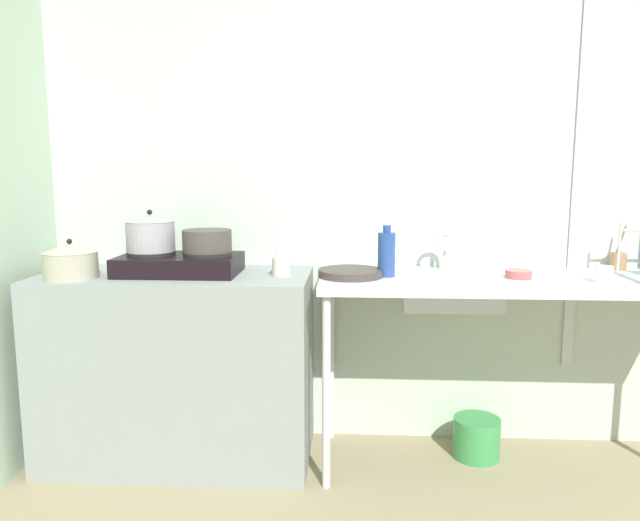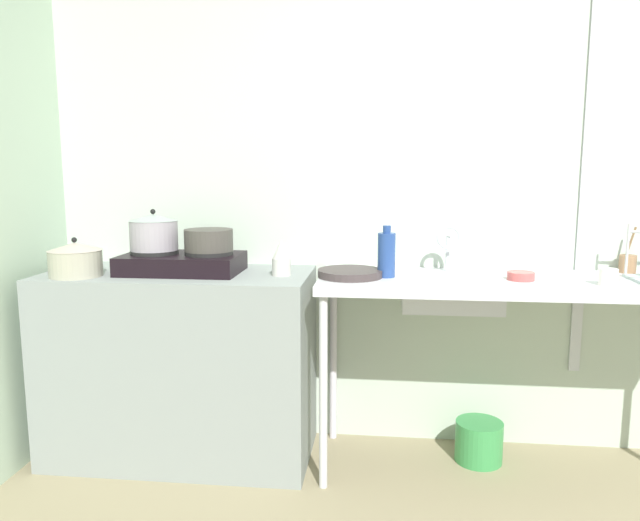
# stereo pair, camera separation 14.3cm
# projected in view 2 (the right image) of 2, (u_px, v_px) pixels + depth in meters

# --- Properties ---
(wall_back) EXTENTS (5.50, 0.10, 2.63)m
(wall_back) POSITION_uv_depth(u_px,v_px,m) (530.00, 181.00, 2.86)
(wall_back) COLOR beige
(wall_back) RESTS_ON ground
(wall_metal_strip) EXTENTS (0.05, 0.01, 2.10)m
(wall_metal_strip) POSITION_uv_depth(u_px,v_px,m) (588.00, 153.00, 2.75)
(wall_metal_strip) COLOR silver
(counter_concrete) EXTENTS (1.24, 0.57, 0.89)m
(counter_concrete) POSITION_uv_depth(u_px,v_px,m) (181.00, 364.00, 2.84)
(counter_concrete) COLOR gray
(counter_concrete) RESTS_ON ground
(counter_sink) EXTENTS (1.73, 0.57, 0.89)m
(counter_sink) POSITION_uv_depth(u_px,v_px,m) (516.00, 294.00, 2.62)
(counter_sink) COLOR silver
(counter_sink) RESTS_ON ground
(stove) EXTENTS (0.54, 0.33, 0.10)m
(stove) POSITION_uv_depth(u_px,v_px,m) (182.00, 262.00, 2.76)
(stove) COLOR black
(stove) RESTS_ON counter_concrete
(pot_on_left_burner) EXTENTS (0.22, 0.22, 0.19)m
(pot_on_left_burner) POSITION_uv_depth(u_px,v_px,m) (154.00, 232.00, 2.76)
(pot_on_left_burner) COLOR #9A929B
(pot_on_left_burner) RESTS_ON stove
(pot_on_right_burner) EXTENTS (0.22, 0.22, 0.10)m
(pot_on_right_burner) POSITION_uv_depth(u_px,v_px,m) (209.00, 240.00, 2.73)
(pot_on_right_burner) COLOR #423E39
(pot_on_right_burner) RESTS_ON stove
(pot_beside_stove) EXTENTS (0.24, 0.24, 0.18)m
(pot_beside_stove) POSITION_uv_depth(u_px,v_px,m) (75.00, 259.00, 2.66)
(pot_beside_stove) COLOR #A6A28E
(pot_beside_stove) RESTS_ON counter_concrete
(percolator) EXTENTS (0.09, 0.09, 0.16)m
(percolator) POSITION_uv_depth(u_px,v_px,m) (281.00, 258.00, 2.68)
(percolator) COLOR beige
(percolator) RESTS_ON counter_concrete
(sink_basin) EXTENTS (0.43, 0.28, 0.14)m
(sink_basin) POSITION_uv_depth(u_px,v_px,m) (451.00, 293.00, 2.65)
(sink_basin) COLOR silver
(sink_basin) RESTS_ON counter_sink
(faucet) EXTENTS (0.12, 0.07, 0.22)m
(faucet) POSITION_uv_depth(u_px,v_px,m) (449.00, 241.00, 2.74)
(faucet) COLOR silver
(faucet) RESTS_ON counter_sink
(frying_pan) EXTENTS (0.29, 0.29, 0.03)m
(frying_pan) POSITION_uv_depth(u_px,v_px,m) (350.00, 273.00, 2.65)
(frying_pan) COLOR #3D3333
(frying_pan) RESTS_ON counter_sink
(cup_by_rack) EXTENTS (0.08, 0.08, 0.07)m
(cup_by_rack) POSITION_uv_depth(u_px,v_px,m) (608.00, 277.00, 2.45)
(cup_by_rack) COLOR white
(cup_by_rack) RESTS_ON counter_sink
(small_bowl_on_drainboard) EXTENTS (0.12, 0.12, 0.04)m
(small_bowl_on_drainboard) POSITION_uv_depth(u_px,v_px,m) (521.00, 276.00, 2.58)
(small_bowl_on_drainboard) COLOR #BB514F
(small_bowl_on_drainboard) RESTS_ON counter_sink
(bottle_by_sink) EXTENTS (0.08, 0.08, 0.23)m
(bottle_by_sink) POSITION_uv_depth(u_px,v_px,m) (386.00, 254.00, 2.64)
(bottle_by_sink) COLOR navy
(bottle_by_sink) RESTS_ON counter_sink
(utensil_jar) EXTENTS (0.08, 0.08, 0.22)m
(utensil_jar) POSITION_uv_depth(u_px,v_px,m) (628.00, 263.00, 2.76)
(utensil_jar) COLOR #9D734F
(utensil_jar) RESTS_ON counter_sink
(bucket_on_floor) EXTENTS (0.22, 0.22, 0.19)m
(bucket_on_floor) POSITION_uv_depth(u_px,v_px,m) (479.00, 441.00, 2.81)
(bucket_on_floor) COLOR #389149
(bucket_on_floor) RESTS_ON ground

